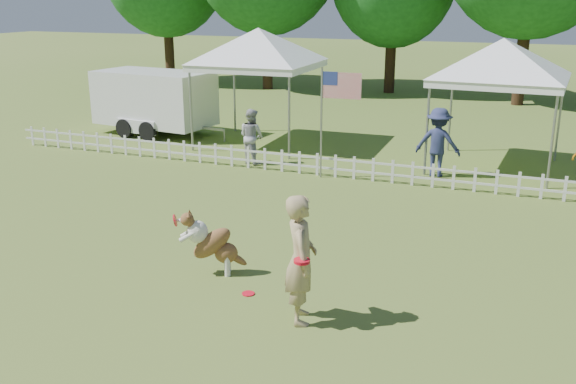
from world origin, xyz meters
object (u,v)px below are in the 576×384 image
object	(u,v)px
dog	(213,243)
flag_pole	(321,124)
canopy_tent_right	(498,106)
frisbee_on_turf	(248,294)
canopy_tent_left	(259,88)
spectator_a	(252,136)
spectator_b	(438,142)
handler	(301,259)
cargo_trailer	(155,102)

from	to	relation	value
dog	flag_pole	xyz separation A→B (m)	(-0.30, 6.41, 0.84)
dog	canopy_tent_right	distance (m)	9.90
frisbee_on_turf	canopy_tent_left	world-z (taller)	canopy_tent_left
canopy_tent_left	spectator_a	size ratio (longest dim) A/B	2.27
dog	spectator_b	distance (m)	8.05
frisbee_on_turf	canopy_tent_left	size ratio (longest dim) A/B	0.06
handler	canopy_tent_left	distance (m)	11.70
handler	flag_pole	xyz separation A→B (m)	(-2.24, 7.37, 0.44)
handler	canopy_tent_left	xyz separation A→B (m)	(-5.33, 10.38, 0.80)
canopy_tent_left	dog	bearing A→B (deg)	-72.06
spectator_a	cargo_trailer	bearing A→B (deg)	-6.84
dog	spectator_a	size ratio (longest dim) A/B	0.72
spectator_b	frisbee_on_turf	bearing A→B (deg)	81.32
frisbee_on_turf	cargo_trailer	xyz separation A→B (m)	(-8.20, 10.02, 1.07)
spectator_a	spectator_b	world-z (taller)	spectator_b
canopy_tent_right	cargo_trailer	size ratio (longest dim) A/B	0.69
handler	canopy_tent_right	world-z (taller)	canopy_tent_right
flag_pole	dog	bearing A→B (deg)	-90.38
frisbee_on_turf	canopy_tent_left	xyz separation A→B (m)	(-4.27, 9.91, 1.75)
handler	cargo_trailer	xyz separation A→B (m)	(-9.27, 10.49, 0.12)
spectator_a	frisbee_on_turf	bearing A→B (deg)	135.08
dog	canopy_tent_right	size ratio (longest dim) A/B	0.33
spectator_b	spectator_a	bearing A→B (deg)	9.06
dog	cargo_trailer	world-z (taller)	cargo_trailer
handler	spectator_a	xyz separation A→B (m)	(-4.51, 8.03, -0.18)
spectator_a	dog	bearing A→B (deg)	130.58
flag_pole	spectator_a	bearing A→B (deg)	160.89
canopy_tent_right	spectator_b	size ratio (longest dim) A/B	1.90
canopy_tent_left	flag_pole	xyz separation A→B (m)	(3.09, -3.01, -0.37)
canopy_tent_right	frisbee_on_turf	bearing A→B (deg)	-103.56
cargo_trailer	flag_pole	distance (m)	7.69
cargo_trailer	canopy_tent_right	bearing A→B (deg)	4.17
frisbee_on_turf	spectator_a	xyz separation A→B (m)	(-3.45, 7.55, 0.76)
handler	spectator_b	size ratio (longest dim) A/B	1.06
canopy_tent_right	flag_pole	size ratio (longest dim) A/B	1.22
handler	dog	size ratio (longest dim) A/B	1.71
spectator_a	flag_pole	bearing A→B (deg)	-175.47
dog	canopy_tent_left	world-z (taller)	canopy_tent_left
handler	spectator_a	size ratio (longest dim) A/B	1.23
canopy_tent_left	spectator_a	world-z (taller)	canopy_tent_left
spectator_b	cargo_trailer	bearing A→B (deg)	-8.46
canopy_tent_right	flag_pole	distance (m)	4.87
cargo_trailer	spectator_a	size ratio (longest dim) A/B	3.17
canopy_tent_left	spectator_b	xyz separation A→B (m)	(5.86, -1.76, -0.86)
handler	frisbee_on_turf	xyz separation A→B (m)	(-1.06, 0.47, -0.94)
flag_pole	spectator_a	size ratio (longest dim) A/B	1.80
dog	cargo_trailer	distance (m)	12.03
flag_pole	spectator_b	xyz separation A→B (m)	(2.77, 1.24, -0.50)
canopy_tent_left	canopy_tent_right	size ratio (longest dim) A/B	1.03
handler	cargo_trailer	world-z (taller)	cargo_trailer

